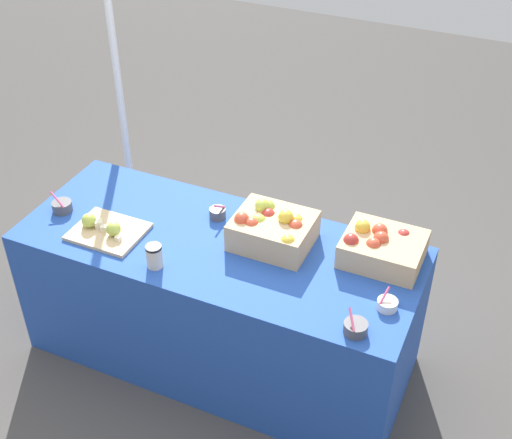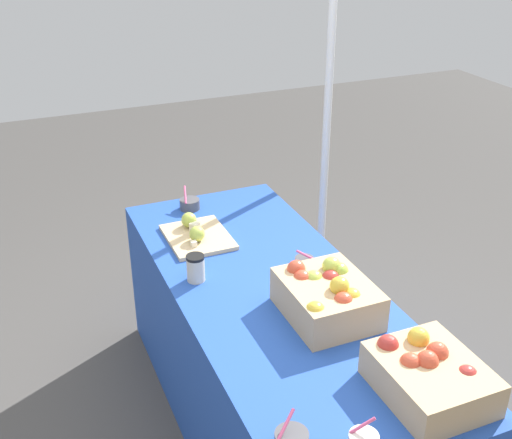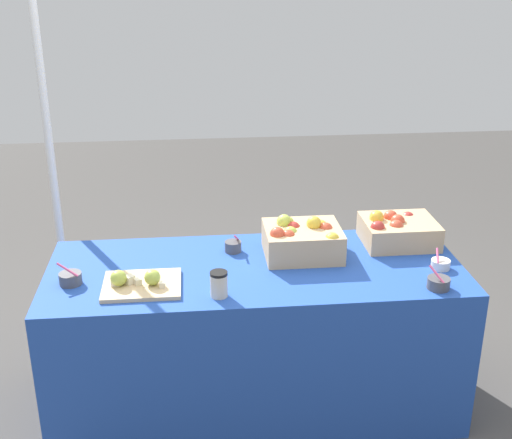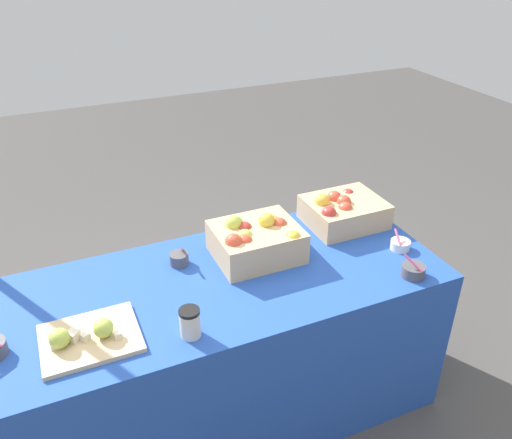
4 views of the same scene
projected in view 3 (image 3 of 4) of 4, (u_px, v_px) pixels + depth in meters
ground_plane at (255, 400)px, 3.34m from camera, size 10.00×10.00×0.00m
table at (255, 336)px, 3.20m from camera, size 1.90×0.76×0.74m
apple_crate_left at (398, 230)px, 3.28m from camera, size 0.35×0.29×0.16m
apple_crate_middle at (302, 239)px, 3.15m from camera, size 0.36×0.30×0.19m
cutting_board_front at (139, 283)px, 2.86m from camera, size 0.33×0.27×0.09m
sample_bowl_near at (438, 283)px, 2.86m from camera, size 0.10×0.10×0.10m
sample_bowl_mid at (440, 264)px, 3.04m from camera, size 0.09×0.09×0.09m
sample_bowl_far at (70, 278)px, 2.89m from camera, size 0.10×0.10×0.11m
sample_bowl_extra at (233, 246)px, 3.21m from camera, size 0.08×0.08×0.10m
coffee_cup at (219, 284)px, 2.78m from camera, size 0.07×0.07×0.11m
tent_pole at (51, 159)px, 3.56m from camera, size 0.04×0.04×2.11m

